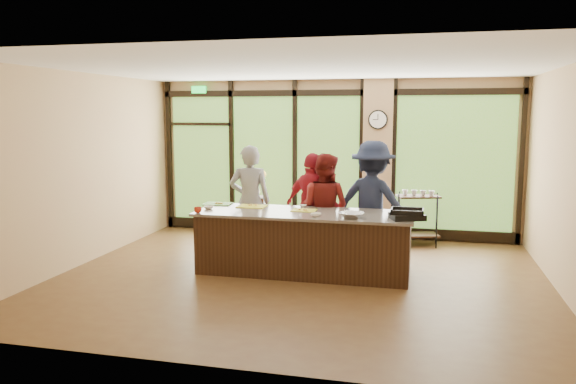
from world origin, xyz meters
The scene contains 25 objects.
floor centered at (0.00, 0.00, 0.00)m, with size 7.00×7.00×0.00m, color #4F321C.
ceiling centered at (0.00, 0.00, 3.00)m, with size 7.00×7.00×0.00m, color silver.
back_wall centered at (0.00, 3.00, 1.50)m, with size 7.00×7.00×0.00m, color tan.
left_wall centered at (-3.50, 0.00, 1.50)m, with size 6.00×6.00×0.00m, color tan.
right_wall centered at (3.50, 0.00, 1.50)m, with size 6.00×6.00×0.00m, color tan.
window_wall centered at (0.16, 2.95, 1.39)m, with size 6.90×0.12×3.00m.
island_base centered at (0.00, 0.30, 0.44)m, with size 3.10×1.00×0.88m, color black.
countertop centered at (0.00, 0.30, 0.90)m, with size 3.20×1.10×0.04m, color slate.
wall_clock centered at (0.85, 2.87, 2.25)m, with size 0.36×0.04×0.36m.
cook_left centered at (-1.07, 1.03, 0.93)m, with size 0.68×0.44×1.86m, color gray.
cook_midleft centered at (0.18, 1.01, 0.87)m, with size 0.85×0.66×1.74m, color maroon.
cook_midright centered at (-0.03, 1.11, 0.87)m, with size 1.02×0.42×1.74m, color maroon.
cook_right centered at (0.93, 1.09, 0.97)m, with size 1.26×0.72×1.95m, color #181F36.
roasting_pan centered at (1.50, 0.08, 0.96)m, with size 0.44×0.34×0.08m, color black.
mixing_bowl centered at (0.74, 0.00, 0.96)m, with size 0.32×0.32×0.08m, color silver.
cutting_board_left centered at (-1.50, 0.67, 0.93)m, with size 0.44×0.33×0.01m, color #4D8932.
cutting_board_center centered at (-0.89, 0.57, 0.93)m, with size 0.43×0.33×0.01m, color yellow.
cutting_board_right centered at (-0.03, 0.41, 0.93)m, with size 0.36×0.27×0.01m, color yellow.
prep_bowl_near centered at (-1.48, 0.22, 0.94)m, with size 0.14×0.14×0.04m, color white.
prep_bowl_mid centered at (0.24, -0.01, 0.94)m, with size 0.15×0.15×0.05m, color white.
prep_bowl_far centered at (-0.12, 0.77, 0.93)m, with size 0.12×0.12×0.03m, color white.
red_ramekin centered at (-1.50, -0.14, 0.96)m, with size 0.11×0.11×0.09m, color #B32511.
flower_stand centered at (-1.37, 2.25, 0.41)m, with size 0.41×0.41×0.82m, color black.
flower_vase centered at (-1.37, 2.25, 0.94)m, with size 0.23×0.23×0.24m, color olive.
bar_cart centered at (1.63, 2.50, 0.60)m, with size 0.82×0.61×1.00m.
Camera 1 is at (1.69, -7.70, 2.38)m, focal length 35.00 mm.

